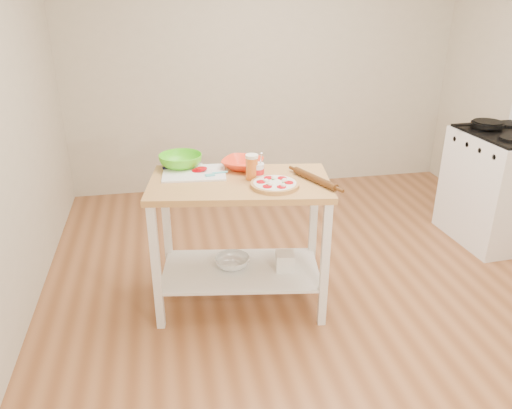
{
  "coord_description": "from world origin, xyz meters",
  "views": [
    {
      "loc": [
        -1.06,
        -2.79,
        2.02
      ],
      "look_at": [
        -0.51,
        0.07,
        0.73
      ],
      "focal_mm": 35.0,
      "sensor_mm": 36.0,
      "label": 1
    }
  ],
  "objects_px": {
    "cutting_board": "(194,172)",
    "spatula": "(215,174)",
    "orange_bowl": "(243,164)",
    "skillet": "(487,124)",
    "knife": "(177,166)",
    "green_bowl": "(181,161)",
    "shelf_bin": "(285,261)",
    "yogurt_tub": "(258,171)",
    "rolling_pin": "(315,179)",
    "gas_stove": "(499,187)",
    "beer_pint": "(252,167)",
    "prep_island": "(240,217)",
    "pizza": "(275,184)",
    "shelf_glass_bowl": "(232,262)"
  },
  "relations": [
    {
      "from": "prep_island",
      "to": "shelf_bin",
      "type": "distance_m",
      "value": 0.44
    },
    {
      "from": "prep_island",
      "to": "yogurt_tub",
      "type": "height_order",
      "value": "yogurt_tub"
    },
    {
      "from": "orange_bowl",
      "to": "shelf_bin",
      "type": "relative_size",
      "value": 2.17
    },
    {
      "from": "skillet",
      "to": "green_bowl",
      "type": "relative_size",
      "value": 1.42
    },
    {
      "from": "shelf_glass_bowl",
      "to": "shelf_bin",
      "type": "distance_m",
      "value": 0.36
    },
    {
      "from": "prep_island",
      "to": "shelf_glass_bowl",
      "type": "xyz_separation_m",
      "value": [
        -0.05,
        0.04,
        -0.35
      ]
    },
    {
      "from": "orange_bowl",
      "to": "rolling_pin",
      "type": "relative_size",
      "value": 0.69
    },
    {
      "from": "orange_bowl",
      "to": "pizza",
      "type": "bearing_deg",
      "value": -69.16
    },
    {
      "from": "prep_island",
      "to": "shelf_glass_bowl",
      "type": "distance_m",
      "value": 0.36
    },
    {
      "from": "gas_stove",
      "to": "knife",
      "type": "xyz_separation_m",
      "value": [
        -2.65,
        -0.25,
        0.44
      ]
    },
    {
      "from": "gas_stove",
      "to": "shelf_glass_bowl",
      "type": "height_order",
      "value": "gas_stove"
    },
    {
      "from": "pizza",
      "to": "knife",
      "type": "distance_m",
      "value": 0.71
    },
    {
      "from": "prep_island",
      "to": "knife",
      "type": "bearing_deg",
      "value": 141.88
    },
    {
      "from": "beer_pint",
      "to": "prep_island",
      "type": "bearing_deg",
      "value": -171.14
    },
    {
      "from": "shelf_bin",
      "to": "cutting_board",
      "type": "bearing_deg",
      "value": 157.29
    },
    {
      "from": "pizza",
      "to": "rolling_pin",
      "type": "relative_size",
      "value": 0.78
    },
    {
      "from": "prep_island",
      "to": "skillet",
      "type": "height_order",
      "value": "skillet"
    },
    {
      "from": "gas_stove",
      "to": "orange_bowl",
      "type": "height_order",
      "value": "gas_stove"
    },
    {
      "from": "spatula",
      "to": "orange_bowl",
      "type": "xyz_separation_m",
      "value": [
        0.2,
        0.11,
        0.02
      ]
    },
    {
      "from": "knife",
      "to": "beer_pint",
      "type": "xyz_separation_m",
      "value": [
        0.45,
        -0.28,
        0.06
      ]
    },
    {
      "from": "orange_bowl",
      "to": "knife",
      "type": "bearing_deg",
      "value": 170.41
    },
    {
      "from": "yogurt_tub",
      "to": "rolling_pin",
      "type": "distance_m",
      "value": 0.36
    },
    {
      "from": "skillet",
      "to": "knife",
      "type": "relative_size",
      "value": 1.52
    },
    {
      "from": "knife",
      "to": "orange_bowl",
      "type": "height_order",
      "value": "orange_bowl"
    },
    {
      "from": "spatula",
      "to": "shelf_glass_bowl",
      "type": "bearing_deg",
      "value": -43.8
    },
    {
      "from": "skillet",
      "to": "pizza",
      "type": "bearing_deg",
      "value": -152.99
    },
    {
      "from": "knife",
      "to": "yogurt_tub",
      "type": "relative_size",
      "value": 1.53
    },
    {
      "from": "gas_stove",
      "to": "green_bowl",
      "type": "distance_m",
      "value": 2.67
    },
    {
      "from": "skillet",
      "to": "beer_pint",
      "type": "xyz_separation_m",
      "value": [
        -2.08,
        -0.67,
        0.01
      ]
    },
    {
      "from": "pizza",
      "to": "spatula",
      "type": "height_order",
      "value": "pizza"
    },
    {
      "from": "gas_stove",
      "to": "orange_bowl",
      "type": "distance_m",
      "value": 2.29
    },
    {
      "from": "green_bowl",
      "to": "shelf_glass_bowl",
      "type": "height_order",
      "value": "green_bowl"
    },
    {
      "from": "skillet",
      "to": "yogurt_tub",
      "type": "xyz_separation_m",
      "value": [
        -2.04,
        -0.66,
        -0.03
      ]
    },
    {
      "from": "yogurt_tub",
      "to": "rolling_pin",
      "type": "height_order",
      "value": "yogurt_tub"
    },
    {
      "from": "green_bowl",
      "to": "shelf_bin",
      "type": "relative_size",
      "value": 2.36
    },
    {
      "from": "gas_stove",
      "to": "orange_bowl",
      "type": "xyz_separation_m",
      "value": [
        -2.22,
        -0.32,
        0.46
      ]
    },
    {
      "from": "gas_stove",
      "to": "shelf_bin",
      "type": "relative_size",
      "value": 9.19
    },
    {
      "from": "skillet",
      "to": "shelf_bin",
      "type": "relative_size",
      "value": 3.37
    },
    {
      "from": "yogurt_tub",
      "to": "orange_bowl",
      "type": "bearing_deg",
      "value": 107.18
    },
    {
      "from": "prep_island",
      "to": "cutting_board",
      "type": "relative_size",
      "value": 2.85
    },
    {
      "from": "knife",
      "to": "pizza",
      "type": "bearing_deg",
      "value": -48.48
    },
    {
      "from": "cutting_board",
      "to": "skillet",
      "type": "bearing_deg",
      "value": 16.61
    },
    {
      "from": "cutting_board",
      "to": "spatula",
      "type": "relative_size",
      "value": 2.84
    },
    {
      "from": "beer_pint",
      "to": "shelf_bin",
      "type": "height_order",
      "value": "beer_pint"
    },
    {
      "from": "yogurt_tub",
      "to": "shelf_glass_bowl",
      "type": "distance_m",
      "value": 0.68
    },
    {
      "from": "cutting_board",
      "to": "beer_pint",
      "type": "relative_size",
      "value": 2.65
    },
    {
      "from": "rolling_pin",
      "to": "skillet",
      "type": "bearing_deg",
      "value": 25.18
    },
    {
      "from": "cutting_board",
      "to": "yogurt_tub",
      "type": "bearing_deg",
      "value": -17.54
    },
    {
      "from": "spatula",
      "to": "knife",
      "type": "bearing_deg",
      "value": 136.13
    },
    {
      "from": "yogurt_tub",
      "to": "cutting_board",
      "type": "bearing_deg",
      "value": 157.59
    }
  ]
}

